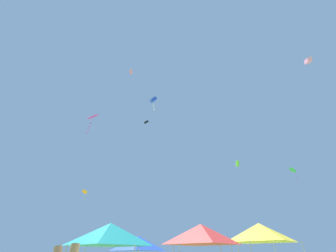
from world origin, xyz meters
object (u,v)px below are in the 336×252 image
Objects in this scene: canopy_tent_red at (201,234)px; kite_magenta_diamond at (92,117)px; canopy_tent_blue at (138,243)px; kite_orange_diamond at (85,192)px; kite_pink_box at (308,61)px; canopy_tent_teal at (109,234)px; kite_blue_box at (153,100)px; kite_green_delta at (293,170)px; kite_lime_box at (238,164)px; kite_pink_delta at (131,72)px; canopy_tent_yellow at (261,232)px; kite_black_box at (146,122)px.

kite_magenta_diamond is (-9.58, 6.02, 11.53)m from canopy_tent_red.
canopy_tent_blue is 1.19× the size of kite_magenta_diamond.
canopy_tent_red is 17.73m from kite_orange_diamond.
kite_pink_box is at bearing -37.76° from kite_orange_diamond.
canopy_tent_blue is (1.01, 5.82, -0.12)m from canopy_tent_teal.
kite_blue_box is (0.40, 7.07, 19.29)m from canopy_tent_blue.
kite_magenta_diamond is at bearing -79.65° from kite_orange_diamond.
kite_green_delta is 9.85m from kite_pink_box.
kite_lime_box is 23.77m from kite_pink_box.
kite_green_delta is 24.66m from kite_pink_delta.
kite_orange_diamond is at bearing 143.59° from canopy_tent_yellow.
kite_orange_diamond is (-7.24, 8.49, 5.63)m from canopy_tent_blue.
canopy_tent_teal reaches higher than canopy_tent_blue.
kite_green_delta is (20.02, -0.90, -5.73)m from kite_magenta_diamond.
kite_magenta_diamond is at bearing 165.35° from canopy_tent_blue.
kite_green_delta is at bearing -97.27° from kite_lime_box.
kite_black_box is (-15.01, 15.49, 15.25)m from kite_green_delta.
kite_orange_diamond is at bearing 129.96° from canopy_tent_red.
kite_lime_box reaches higher than kite_orange_diamond.
kite_pink_delta is at bearing -149.31° from kite_lime_box.
canopy_tent_teal is 3.28× the size of kite_black_box.
canopy_tent_yellow reaches higher than canopy_tent_blue.
kite_blue_box reaches higher than kite_lime_box.
kite_magenta_diamond is 1.79× the size of kite_orange_diamond.
kite_pink_box reaches higher than kite_magenta_diamond.
kite_blue_box is (7.64, -1.41, 13.66)m from kite_orange_diamond.
kite_orange_diamond reaches higher than canopy_tent_teal.
kite_blue_box reaches higher than kite_green_delta.
kite_magenta_diamond is 0.86× the size of kite_blue_box.
kite_magenta_diamond is (-13.81, 4.19, 11.28)m from canopy_tent_yellow.
canopy_tent_blue is 1.02× the size of kite_blue_box.
kite_orange_diamond is at bearing 130.46° from canopy_tent_blue.
kite_magenta_diamond is at bearing -145.81° from kite_lime_box.
kite_lime_box is 0.39× the size of kite_blue_box.
kite_pink_delta reaches higher than kite_lime_box.
kite_lime_box is (22.04, 14.97, 1.48)m from kite_magenta_diamond.
kite_pink_delta is at bearing 122.39° from canopy_tent_blue.
kite_black_box reaches higher than kite_magenta_diamond.
kite_green_delta reaches higher than kite_orange_diamond.
canopy_tent_red is 22.49m from kite_blue_box.
canopy_tent_blue is at bearing 151.28° from kite_pink_box.
kite_pink_delta is (4.01, -3.40, 17.47)m from kite_orange_diamond.
canopy_tent_red is at bearing -156.61° from canopy_tent_yellow.
canopy_tent_red is 25.68m from kite_pink_delta.
kite_green_delta is at bearing -2.58° from kite_magenta_diamond.
kite_pink_delta reaches higher than canopy_tent_red.
kite_blue_box is (-13.64, 6.41, 13.24)m from kite_green_delta.
canopy_tent_teal is 2.33× the size of kite_green_delta.
kite_pink_delta is at bearing 142.91° from kite_pink_box.
kite_lime_box is 24.49m from kite_pink_delta.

